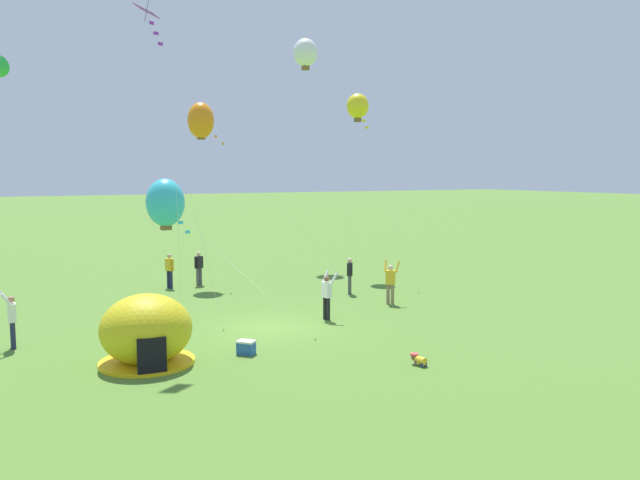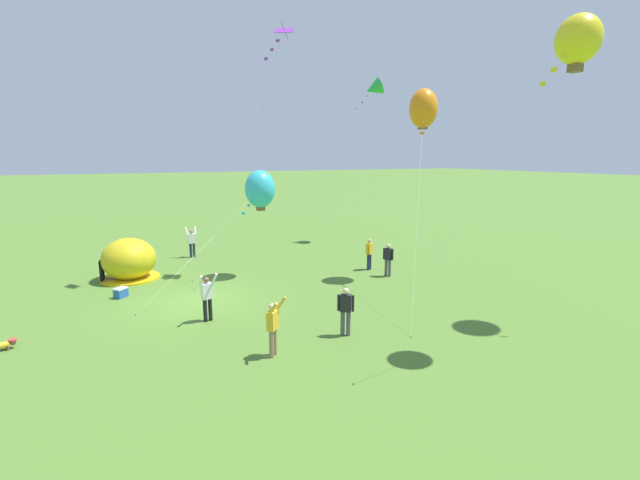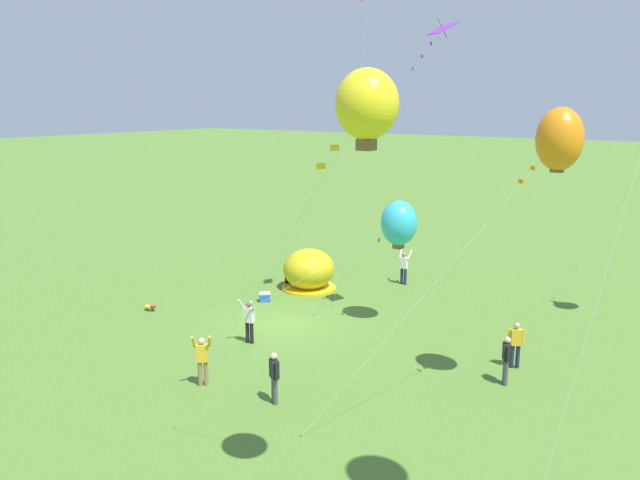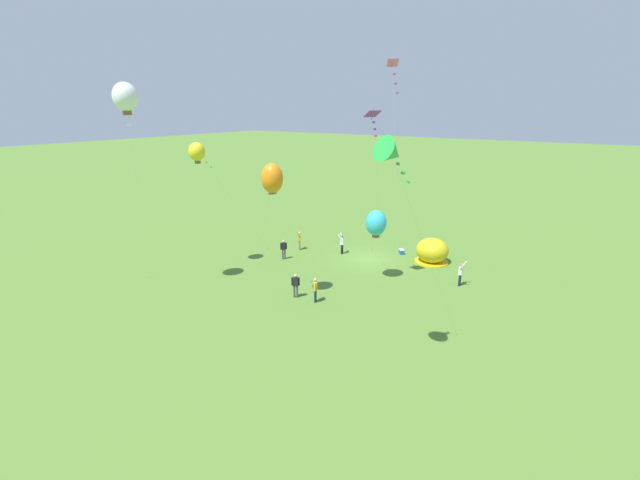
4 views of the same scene
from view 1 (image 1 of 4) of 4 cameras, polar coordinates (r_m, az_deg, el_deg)
The scene contains 15 objects.
ground_plane at distance 23.19m, azimuth -4.67°, elevation -8.01°, with size 300.00×300.00×0.00m, color #517A2D.
popup_tent at distance 19.40m, azimuth -15.60°, elevation -8.00°, with size 2.81×2.81×2.10m.
cooler_box at distance 19.95m, azimuth -6.77°, elevation -9.73°, with size 0.63×0.64×0.44m.
toddler_crawling at distance 18.97m, azimuth 9.00°, elevation -10.73°, with size 0.32×0.55×0.32m.
person_with_toddler at distance 29.30m, azimuth 2.74°, elevation -3.11°, with size 0.42×0.50×1.72m.
person_near_tent at distance 31.62m, azimuth -13.60°, elevation -2.59°, with size 0.39×0.53×1.72m.
person_arms_raised at distance 22.58m, azimuth -26.36°, elevation -6.43°, with size 0.48×0.68×1.89m.
person_far_back at distance 27.18m, azimuth 6.46°, elevation -3.79°, with size 0.69×0.71×1.89m.
person_watching_sky at distance 24.17m, azimuth 0.63°, elevation -4.99°, with size 0.54×0.68×1.89m.
person_center_field at distance 32.18m, azimuth -11.01°, elevation -2.38°, with size 0.53×0.39×1.72m.
kite_purple at distance 27.38m, azimuth -15.34°, elevation 18.84°, with size 1.87×5.80×12.56m.
kite_cyan at distance 25.47m, azimuth -13.96°, elevation 3.31°, with size 4.19×7.10×5.45m.
kite_white at distance 40.78m, azimuth -1.34°, elevation 16.75°, with size 3.52×2.66×14.06m.
kite_orange at distance 33.40m, azimuth -10.84°, elevation 10.67°, with size 6.78×5.72×9.32m.
kite_yellow at distance 35.64m, azimuth 3.47°, elevation 12.12°, with size 1.33×7.46×10.09m.
Camera 1 is at (-8.85, -20.68, 5.65)m, focal length 35.00 mm.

